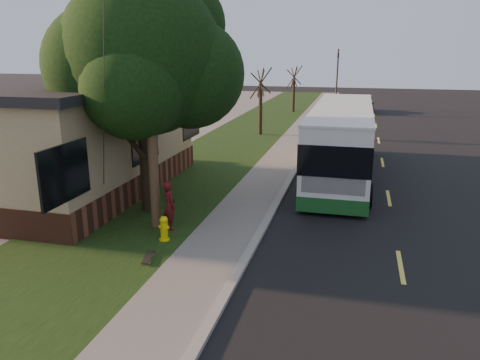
{
  "coord_description": "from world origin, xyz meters",
  "views": [
    {
      "loc": [
        2.66,
        -11.79,
        5.46
      ],
      "look_at": [
        -0.8,
        1.91,
        1.5
      ],
      "focal_mm": 35.0,
      "sensor_mm": 36.0,
      "label": 1
    }
  ],
  "objects_px": {
    "fire_hydrant": "(164,228)",
    "skateboard_main": "(148,257)",
    "utility_pole": "(149,79)",
    "traffic_signal": "(337,75)",
    "distant_car": "(364,105)",
    "transit_bus": "(341,139)",
    "bare_tree_near": "(261,102)",
    "bare_tree_far": "(294,90)",
    "dumpster": "(138,148)",
    "skateboarder": "(169,205)",
    "leafy_tree": "(145,59)"
  },
  "relations": [
    {
      "from": "fire_hydrant",
      "to": "traffic_signal",
      "type": "bearing_deg",
      "value": 84.79
    },
    {
      "from": "fire_hydrant",
      "to": "skateboarder",
      "type": "relative_size",
      "value": 0.48
    },
    {
      "from": "dumpster",
      "to": "leafy_tree",
      "type": "bearing_deg",
      "value": -60.15
    },
    {
      "from": "bare_tree_near",
      "to": "bare_tree_far",
      "type": "height_order",
      "value": "bare_tree_near"
    },
    {
      "from": "bare_tree_near",
      "to": "utility_pole",
      "type": "bearing_deg",
      "value": -89.34
    },
    {
      "from": "leafy_tree",
      "to": "bare_tree_far",
      "type": "relative_size",
      "value": 1.94
    },
    {
      "from": "leafy_tree",
      "to": "skateboarder",
      "type": "bearing_deg",
      "value": -51.94
    },
    {
      "from": "bare_tree_near",
      "to": "transit_bus",
      "type": "xyz_separation_m",
      "value": [
        5.52,
        -9.12,
        -0.5
      ]
    },
    {
      "from": "bare_tree_far",
      "to": "distant_car",
      "type": "height_order",
      "value": "bare_tree_far"
    },
    {
      "from": "distant_car",
      "to": "dumpster",
      "type": "bearing_deg",
      "value": -115.7
    },
    {
      "from": "bare_tree_near",
      "to": "dumpster",
      "type": "distance_m",
      "value": 9.89
    },
    {
      "from": "dumpster",
      "to": "traffic_signal",
      "type": "bearing_deg",
      "value": 70.99
    },
    {
      "from": "fire_hydrant",
      "to": "utility_pole",
      "type": "bearing_deg",
      "value": 125.38
    },
    {
      "from": "utility_pole",
      "to": "traffic_signal",
      "type": "xyz_separation_m",
      "value": [
        3.81,
        33.01,
        -1.47
      ]
    },
    {
      "from": "bare_tree_near",
      "to": "traffic_signal",
      "type": "height_order",
      "value": "traffic_signal"
    },
    {
      "from": "fire_hydrant",
      "to": "skateboarder",
      "type": "xyz_separation_m",
      "value": [
        -0.18,
        0.87,
        0.41
      ]
    },
    {
      "from": "bare_tree_far",
      "to": "traffic_signal",
      "type": "relative_size",
      "value": 0.73
    },
    {
      "from": "utility_pole",
      "to": "leafy_tree",
      "type": "height_order",
      "value": "utility_pole"
    },
    {
      "from": "traffic_signal",
      "to": "distant_car",
      "type": "height_order",
      "value": "traffic_signal"
    },
    {
      "from": "utility_pole",
      "to": "skateboarder",
      "type": "distance_m",
      "value": 3.83
    },
    {
      "from": "utility_pole",
      "to": "bare_tree_near",
      "type": "xyz_separation_m",
      "value": [
        -0.19,
        17.01,
        -2.48
      ]
    },
    {
      "from": "utility_pole",
      "to": "dumpster",
      "type": "distance_m",
      "value": 10.36
    },
    {
      "from": "transit_bus",
      "to": "dumpster",
      "type": "height_order",
      "value": "transit_bus"
    },
    {
      "from": "skateboarder",
      "to": "dumpster",
      "type": "distance_m",
      "value": 9.94
    },
    {
      "from": "fire_hydrant",
      "to": "utility_pole",
      "type": "height_order",
      "value": "utility_pole"
    },
    {
      "from": "fire_hydrant",
      "to": "skateboard_main",
      "type": "distance_m",
      "value": 1.37
    },
    {
      "from": "skateboarder",
      "to": "bare_tree_far",
      "type": "bearing_deg",
      "value": -46.27
    },
    {
      "from": "transit_bus",
      "to": "skateboard_main",
      "type": "bearing_deg",
      "value": -113.87
    },
    {
      "from": "transit_bus",
      "to": "leafy_tree",
      "type": "bearing_deg",
      "value": -134.81
    },
    {
      "from": "utility_pole",
      "to": "transit_bus",
      "type": "xyz_separation_m",
      "value": [
        5.33,
        7.89,
        -2.98
      ]
    },
    {
      "from": "fire_hydrant",
      "to": "skateboarder",
      "type": "bearing_deg",
      "value": 101.7
    },
    {
      "from": "leafy_tree",
      "to": "distant_car",
      "type": "bearing_deg",
      "value": 75.87
    },
    {
      "from": "fire_hydrant",
      "to": "distant_car",
      "type": "relative_size",
      "value": 0.18
    },
    {
      "from": "skateboard_main",
      "to": "distant_car",
      "type": "relative_size",
      "value": 0.21
    },
    {
      "from": "traffic_signal",
      "to": "dumpster",
      "type": "height_order",
      "value": "traffic_signal"
    },
    {
      "from": "bare_tree_near",
      "to": "dumpster",
      "type": "xyz_separation_m",
      "value": [
        -4.5,
        -8.68,
        -1.5
      ]
    },
    {
      "from": "utility_pole",
      "to": "bare_tree_near",
      "type": "bearing_deg",
      "value": 90.66
    },
    {
      "from": "leafy_tree",
      "to": "traffic_signal",
      "type": "relative_size",
      "value": 1.42
    },
    {
      "from": "transit_bus",
      "to": "dumpster",
      "type": "xyz_separation_m",
      "value": [
        -10.02,
        0.44,
        -1.0
      ]
    },
    {
      "from": "bare_tree_near",
      "to": "distant_car",
      "type": "relative_size",
      "value": 1.07
    },
    {
      "from": "fire_hydrant",
      "to": "skateboard_main",
      "type": "relative_size",
      "value": 0.89
    },
    {
      "from": "transit_bus",
      "to": "distant_car",
      "type": "relative_size",
      "value": 2.84
    },
    {
      "from": "skateboarder",
      "to": "traffic_signal",
      "type": "bearing_deg",
      "value": -52.36
    },
    {
      "from": "bare_tree_far",
      "to": "skateboarder",
      "type": "height_order",
      "value": "bare_tree_far"
    },
    {
      "from": "fire_hydrant",
      "to": "distant_car",
      "type": "distance_m",
      "value": 32.25
    },
    {
      "from": "traffic_signal",
      "to": "dumpster",
      "type": "distance_m",
      "value": 26.22
    },
    {
      "from": "leafy_tree",
      "to": "bare_tree_near",
      "type": "distance_m",
      "value": 15.66
    },
    {
      "from": "traffic_signal",
      "to": "skateboarder",
      "type": "distance_m",
      "value": 33.37
    },
    {
      "from": "bare_tree_far",
      "to": "transit_bus",
      "type": "bearing_deg",
      "value": -76.63
    },
    {
      "from": "bare_tree_far",
      "to": "skateboard_main",
      "type": "xyz_separation_m",
      "value": [
        0.5,
        -31.33,
        -1.88
      ]
    }
  ]
}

